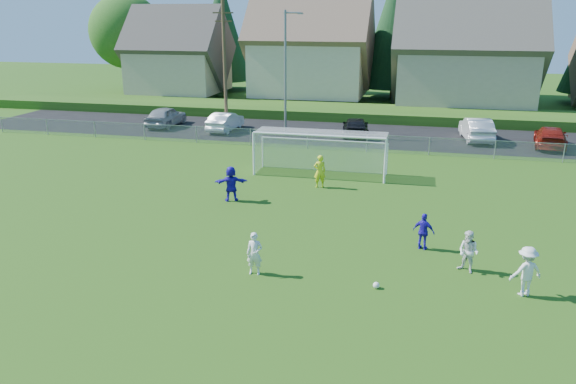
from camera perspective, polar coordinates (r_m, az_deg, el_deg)
name	(u,v)px	position (r m, az deg, el deg)	size (l,w,h in m)	color
ground	(227,313)	(17.61, -6.19, -12.09)	(160.00, 160.00, 0.00)	#193D0C
asphalt_lot	(348,134)	(43.08, 6.07, 5.88)	(60.00, 60.00, 0.00)	black
grass_embankment	(359,113)	(50.33, 7.23, 7.99)	(70.00, 6.00, 0.80)	#1E420F
soccer_ball	(376,285)	(19.10, 8.95, -9.34)	(0.22, 0.22, 0.22)	white
player_white_a	(255,254)	(19.62, -3.42, -6.27)	(0.56, 0.37, 1.53)	silver
player_white_b	(468,252)	(20.71, 17.85, -5.82)	(0.74, 0.58, 1.53)	silver
player_white_c	(526,271)	(19.69, 23.06, -7.42)	(1.08, 0.62, 1.68)	silver
player_blue_a	(424,232)	(22.22, 13.62, -3.93)	(0.85, 0.35, 1.45)	#2413B2
player_blue_b	(231,184)	(27.31, -5.80, 0.86)	(1.60, 0.51, 1.73)	#2413B2
goalkeeper	(320,171)	(29.35, 3.24, 2.12)	(0.63, 0.42, 1.74)	yellow
car_a	(166,116)	(46.88, -12.32, 7.52)	(1.90, 4.71, 1.61)	gray
car_b	(225,122)	(44.25, -6.38, 7.13)	(1.53, 4.39, 1.45)	white
car_d	(356,127)	(42.25, 6.88, 6.55)	(1.90, 4.66, 1.35)	black
car_f	(477,129)	(42.81, 18.60, 6.09)	(1.73, 4.95, 1.63)	silver
car_g	(550,137)	(42.39, 25.10, 5.08)	(1.97, 4.85, 1.41)	maroon
soccer_goal	(321,146)	(31.67, 3.40, 4.68)	(7.42, 1.90, 2.50)	white
chainlink_fence	(337,141)	(37.62, 4.98, 5.16)	(52.06, 0.06, 1.20)	gray
streetlight	(286,70)	(41.70, -0.20, 12.31)	(1.38, 0.18, 9.00)	slate
utility_pole	(225,63)	(44.08, -6.45, 12.89)	(1.60, 0.26, 10.00)	#473321
houses_row	(391,29)	(56.93, 10.44, 15.97)	(53.90, 11.45, 13.27)	tan
tree_row	(386,32)	(63.26, 9.91, 15.75)	(65.98, 12.36, 13.80)	#382616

